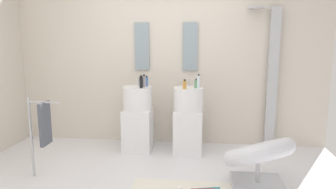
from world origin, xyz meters
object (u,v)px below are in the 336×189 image
Objects in this scene: soap_bottle_black at (141,82)px; soap_bottle_grey at (144,81)px; towel_rack at (43,125)px; soap_bottle_blue at (147,81)px; soap_bottle_clear at (198,82)px; pedestal_sink_left at (138,118)px; lounge_chair at (259,157)px; soap_bottle_amber at (185,85)px; soap_bottle_green at (196,84)px; pedestal_sink_right at (188,120)px; shower_column at (272,76)px.

soap_bottle_black is 1.00× the size of soap_bottle_grey.
soap_bottle_blue is at bearing 47.03° from towel_rack.
soap_bottle_black is 0.91× the size of soap_bottle_clear.
pedestal_sink_left reaches higher than lounge_chair.
soap_bottle_black is at bearing -52.91° from pedestal_sink_left.
soap_bottle_grey is at bearing -102.39° from soap_bottle_blue.
soap_bottle_clear is (-0.68, 0.97, 0.68)m from lounge_chair.
towel_rack is at bearing -131.14° from pedestal_sink_left.
soap_bottle_green is at bearing 35.62° from soap_bottle_amber.
towel_rack is (-1.62, -1.02, 0.15)m from pedestal_sink_right.
soap_bottle_blue is 0.72m from soap_bottle_green.
soap_bottle_green is (0.73, 0.01, -0.02)m from soap_bottle_grey.
pedestal_sink_left is at bearing 147.21° from lounge_chair.
soap_bottle_green is at bearing 149.81° from soap_bottle_clear.
pedestal_sink_right is 7.93× the size of soap_bottle_amber.
pedestal_sink_right is 1.92m from towel_rack.
soap_bottle_amber is at bearing -10.39° from soap_bottle_grey.
soap_bottle_clear is 0.05m from soap_bottle_green.
towel_rack is (-2.44, -0.03, 0.28)m from lounge_chair.
soap_bottle_black reaches higher than lounge_chair.
pedestal_sink_left is 0.99m from soap_bottle_green.
pedestal_sink_right is 5.86× the size of soap_bottle_grey.
pedestal_sink_left is 0.55m from soap_bottle_blue.
pedestal_sink_left is 0.55m from soap_bottle_grey.
soap_bottle_clear is at bearing -30.19° from soap_bottle_green.
soap_bottle_grey reaches higher than towel_rack.
pedestal_sink_left is 1.09× the size of towel_rack.
soap_bottle_grey reaches higher than pedestal_sink_left.
shower_column reaches higher than lounge_chair.
soap_bottle_black is at bearing 178.11° from soap_bottle_amber.
soap_bottle_black is at bearing -170.77° from pedestal_sink_right.
soap_bottle_clear is at bearing -0.66° from soap_bottle_grey.
soap_bottle_amber reaches higher than lounge_chair.
soap_bottle_grey is at bearing -178.21° from pedestal_sink_right.
towel_rack is 1.47m from soap_bottle_grey.
lounge_chair is 2.46m from towel_rack.
soap_bottle_grey is at bearing -10.63° from pedestal_sink_left.
pedestal_sink_left reaches higher than towel_rack.
soap_bottle_amber is at bearing -110.81° from pedestal_sink_right.
lounge_chair is 7.28× the size of soap_bottle_blue.
soap_bottle_blue reaches higher than towel_rack.
soap_bottle_black is at bearing 148.73° from lounge_chair.
soap_bottle_black reaches higher than soap_bottle_blue.
towel_rack is at bearing -147.78° from pedestal_sink_right.
pedestal_sink_left is 8.00× the size of soap_bottle_green.
lounge_chair is at bearing -31.27° from soap_bottle_black.
shower_column is 1.57m from lounge_chair.
towel_rack is 4.88× the size of soap_bottle_clear.
soap_bottle_grey is at bearing 145.89° from lounge_chair.
pedestal_sink_right is 0.83m from soap_bottle_grey.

